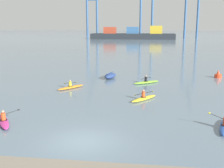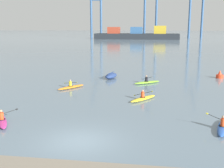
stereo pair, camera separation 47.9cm
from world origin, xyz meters
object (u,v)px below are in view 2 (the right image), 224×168
(container_barge, at_px, (137,35))
(kayak_blue, at_px, (223,127))
(kayak_magenta, at_px, (2,120))
(kayak_yellow, at_px, (143,98))
(kayak_lime, at_px, (147,82))
(gantry_crane_east_mid, at_px, (197,2))
(capsized_dinghy, at_px, (111,76))
(gantry_crane_west, at_px, (96,6))
(channel_buoy, at_px, (220,75))
(gantry_crane_west_mid, at_px, (151,1))
(kayak_orange, at_px, (71,87))

(container_barge, xyz_separation_m, kayak_blue, (12.61, -125.19, -2.05))
(kayak_magenta, bearing_deg, kayak_yellow, 38.47)
(container_barge, distance_m, kayak_yellow, 118.79)
(kayak_magenta, relative_size, kayak_lime, 1.02)
(gantry_crane_east_mid, height_order, capsized_dinghy, gantry_crane_east_mid)
(container_barge, relative_size, kayak_magenta, 13.17)
(capsized_dinghy, height_order, kayak_yellow, kayak_yellow)
(gantry_crane_west, xyz_separation_m, gantry_crane_east_mid, (53.56, 0.05, 1.79))
(gantry_crane_east_mid, relative_size, channel_buoy, 36.69)
(capsized_dinghy, xyz_separation_m, kayak_blue, (9.68, -16.61, -0.18))
(gantry_crane_west, height_order, kayak_blue, gantry_crane_west)
(gantry_crane_west_mid, height_order, kayak_orange, gantry_crane_west_mid)
(container_barge, xyz_separation_m, kayak_orange, (-0.47, -114.81, -2.05))
(kayak_lime, bearing_deg, container_barge, 93.85)
(gantry_crane_west_mid, xyz_separation_m, gantry_crane_east_mid, (23.76, -1.27, -0.95))
(kayak_magenta, relative_size, kayak_orange, 1.02)
(kayak_lime, bearing_deg, kayak_orange, -154.68)
(container_barge, bearing_deg, gantry_crane_west_mid, 66.34)
(kayak_blue, xyz_separation_m, kayak_yellow, (-5.31, 6.65, 0.00))
(channel_buoy, bearing_deg, kayak_blue, -101.81)
(gantry_crane_west, distance_m, channel_buoy, 127.06)
(kayak_magenta, bearing_deg, gantry_crane_west_mid, 86.57)
(gantry_crane_east_mid, xyz_separation_m, capsized_dinghy, (-27.16, -121.75, -18.45))
(channel_buoy, bearing_deg, kayak_magenta, -133.44)
(gantry_crane_west_mid, relative_size, capsized_dinghy, 14.16)
(channel_buoy, bearing_deg, container_barge, 98.85)
(kayak_yellow, bearing_deg, gantry_crane_west, 103.16)
(gantry_crane_east_mid, relative_size, kayak_blue, 10.69)
(kayak_orange, bearing_deg, kayak_yellow, -25.68)
(kayak_magenta, height_order, kayak_lime, kayak_lime)
(gantry_crane_east_mid, relative_size, kayak_lime, 11.76)
(gantry_crane_west_mid, bearing_deg, kayak_blue, -87.42)
(gantry_crane_west, bearing_deg, gantry_crane_east_mid, 0.06)
(gantry_crane_east_mid, distance_m, kayak_yellow, 134.96)
(gantry_crane_west_mid, xyz_separation_m, kayak_orange, (-6.79, -129.24, -19.58))
(channel_buoy, distance_m, kayak_blue, 19.28)
(kayak_magenta, height_order, kayak_yellow, kayak_yellow)
(gantry_crane_west_mid, distance_m, channel_buoy, 122.73)
(gantry_crane_east_mid, bearing_deg, gantry_crane_west, -179.94)
(kayak_lime, bearing_deg, gantry_crane_west_mid, 90.53)
(gantry_crane_west_mid, bearing_deg, capsized_dinghy, -91.58)
(channel_buoy, bearing_deg, capsized_dinghy, -170.56)
(kayak_orange, bearing_deg, kayak_blue, -38.45)
(channel_buoy, xyz_separation_m, kayak_magenta, (-18.65, -19.70, -0.19))
(kayak_yellow, xyz_separation_m, kayak_orange, (-7.77, 3.74, 0.00))
(gantry_crane_east_mid, height_order, channel_buoy, gantry_crane_east_mid)
(capsized_dinghy, bearing_deg, kayak_blue, -59.76)
(gantry_crane_west, relative_size, gantry_crane_west_mid, 0.89)
(gantry_crane_west_mid, height_order, capsized_dinghy, gantry_crane_west_mid)
(channel_buoy, xyz_separation_m, kayak_yellow, (-9.25, -12.23, -0.19))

